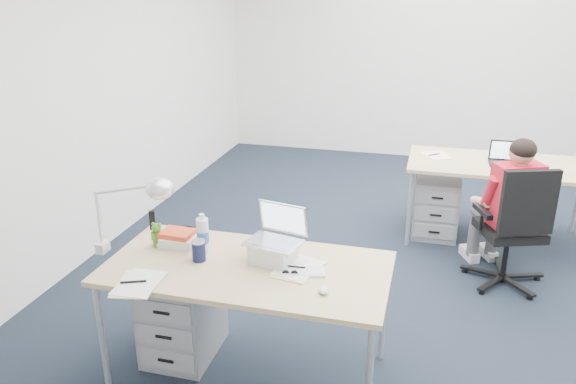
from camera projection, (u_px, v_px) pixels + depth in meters
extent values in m
plane|color=black|center=(448.00, 284.00, 4.42)|extent=(7.00, 7.00, 0.00)
cube|color=silver|center=(459.00, 53.00, 7.10)|extent=(6.00, 0.02, 2.80)
cube|color=silver|center=(91.00, 89.00, 4.66)|extent=(0.02, 7.00, 2.80)
cube|color=tan|center=(247.00, 268.00, 3.16)|extent=(1.60, 0.80, 0.03)
cylinder|color=#B7BABC|center=(102.00, 338.00, 3.15)|extent=(0.04, 0.04, 0.70)
cylinder|color=#B7BABC|center=(369.00, 384.00, 2.79)|extent=(0.04, 0.04, 0.70)
cylinder|color=#B7BABC|center=(160.00, 279.00, 3.79)|extent=(0.04, 0.04, 0.70)
cylinder|color=#B7BABC|center=(383.00, 310.00, 3.43)|extent=(0.04, 0.04, 0.70)
cube|color=tan|center=(501.00, 165.00, 4.97)|extent=(1.60, 0.80, 0.03)
cylinder|color=#B7BABC|center=(409.00, 209.00, 4.96)|extent=(0.04, 0.04, 0.70)
cylinder|color=#B7BABC|center=(414.00, 184.00, 5.59)|extent=(0.04, 0.04, 0.70)
cylinder|color=black|center=(506.00, 254.00, 4.38)|extent=(0.04, 0.04, 0.39)
cube|color=black|center=(509.00, 230.00, 4.31)|extent=(0.54, 0.54, 0.07)
cube|color=black|center=(529.00, 203.00, 4.00)|extent=(0.40, 0.18, 0.48)
cube|color=red|center=(515.00, 195.00, 4.22)|extent=(0.40, 0.32, 0.48)
sphere|color=tan|center=(522.00, 152.00, 4.10)|extent=(0.19, 0.19, 0.19)
cube|color=gray|center=(183.00, 315.00, 3.52)|extent=(0.40, 0.50, 0.55)
cube|color=gray|center=(436.00, 206.00, 5.24)|extent=(0.40, 0.50, 0.55)
cube|color=white|center=(301.00, 272.00, 3.08)|extent=(0.28, 0.17, 0.01)
ellipsoid|color=white|center=(324.00, 290.00, 2.88)|extent=(0.07, 0.09, 0.03)
cylinder|color=#151A41|center=(199.00, 250.00, 3.20)|extent=(0.09, 0.09, 0.13)
cylinder|color=silver|center=(203.00, 233.00, 3.30)|extent=(0.08, 0.08, 0.24)
cube|color=silver|center=(178.00, 238.00, 3.39)|extent=(0.24, 0.21, 0.09)
cube|color=black|center=(152.00, 220.00, 3.61)|extent=(0.04, 0.03, 0.13)
cube|color=#FFE693|center=(137.00, 284.00, 2.96)|extent=(0.23, 0.31, 0.01)
cube|color=#FFE693|center=(297.00, 269.00, 3.12)|extent=(0.27, 0.33, 0.01)
cube|color=white|center=(436.00, 156.00, 5.17)|extent=(0.28, 0.32, 0.01)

